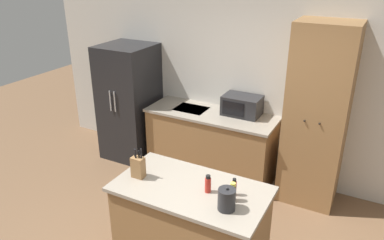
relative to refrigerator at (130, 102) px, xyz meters
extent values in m
cube|color=beige|center=(2.12, 0.40, 0.43)|extent=(7.20, 0.06, 2.60)
cube|color=black|center=(0.00, 0.00, 0.00)|extent=(0.74, 0.74, 1.74)
cylinder|color=silver|center=(-0.04, -0.38, 0.14)|extent=(0.02, 0.02, 0.30)
cylinder|color=silver|center=(0.04, -0.38, 0.14)|extent=(0.02, 0.02, 0.30)
cube|color=olive|center=(1.35, 0.05, -0.42)|extent=(1.75, 0.64, 0.90)
cube|color=gray|center=(1.35, 0.05, 0.05)|extent=(1.79, 0.68, 0.03)
cube|color=#9EA0A3|center=(1.03, 0.05, 0.06)|extent=(0.44, 0.34, 0.01)
cube|color=olive|center=(2.70, 0.09, 0.26)|extent=(0.69, 0.56, 2.25)
sphere|color=black|center=(2.62, -0.20, 0.30)|extent=(0.02, 0.02, 0.02)
sphere|color=black|center=(2.79, -0.20, 0.30)|extent=(0.02, 0.02, 0.02)
cube|color=olive|center=(1.96, -1.69, -0.41)|extent=(1.35, 0.72, 0.91)
cube|color=gray|center=(1.96, -1.69, 0.06)|extent=(1.41, 0.78, 0.03)
cube|color=#232326|center=(1.73, 0.18, 0.20)|extent=(0.50, 0.34, 0.26)
cube|color=black|center=(1.67, 0.01, 0.20)|extent=(0.30, 0.01, 0.18)
cube|color=olive|center=(1.43, -1.77, 0.18)|extent=(0.12, 0.08, 0.21)
cylinder|color=black|center=(1.40, -1.76, 0.33)|extent=(0.02, 0.02, 0.08)
cylinder|color=black|center=(1.42, -1.78, 0.33)|extent=(0.02, 0.02, 0.09)
cylinder|color=black|center=(1.45, -1.76, 0.32)|extent=(0.02, 0.02, 0.07)
cylinder|color=black|center=(1.47, -1.76, 0.34)|extent=(0.02, 0.02, 0.10)
cylinder|color=#B2281E|center=(2.12, -1.68, 0.15)|extent=(0.06, 0.06, 0.14)
cylinder|color=black|center=(2.12, -1.68, 0.23)|extent=(0.04, 0.04, 0.03)
cylinder|color=#563319|center=(2.37, -1.70, 0.15)|extent=(0.06, 0.06, 0.14)
cylinder|color=#E5DB4C|center=(2.37, -1.70, 0.24)|extent=(0.04, 0.04, 0.03)
cylinder|color=#B2281E|center=(2.35, -1.62, 0.15)|extent=(0.04, 0.04, 0.14)
cylinder|color=black|center=(2.35, -1.62, 0.23)|extent=(0.03, 0.03, 0.03)
cylinder|color=#232326|center=(2.37, -1.84, 0.17)|extent=(0.15, 0.15, 0.19)
sphere|color=#262628|center=(2.37, -1.84, 0.28)|extent=(0.02, 0.02, 0.02)
camera|label=1|loc=(3.32, -4.23, 1.99)|focal=35.00mm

